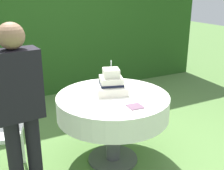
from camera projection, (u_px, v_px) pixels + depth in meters
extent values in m
plane|color=#547A3D|center=(113.00, 159.00, 3.19)|extent=(20.00, 20.00, 0.00)
cube|color=#234C19|center=(44.00, 9.00, 4.84)|extent=(6.12, 0.54, 2.95)
cylinder|color=#4C4C51|center=(113.00, 158.00, 3.19)|extent=(0.55, 0.55, 0.02)
cylinder|color=#4C4C51|center=(113.00, 130.00, 3.07)|extent=(0.16, 0.16, 0.74)
cylinder|color=olive|center=(113.00, 97.00, 2.94)|extent=(1.14, 1.14, 0.03)
cylinder|color=white|center=(113.00, 106.00, 2.98)|extent=(1.17, 1.17, 0.23)
cube|color=silver|center=(111.00, 89.00, 3.00)|extent=(0.40, 0.40, 0.09)
cube|color=silver|center=(111.00, 81.00, 2.97)|extent=(0.29, 0.29, 0.09)
cube|color=black|center=(111.00, 83.00, 2.98)|extent=(0.30, 0.30, 0.02)
cube|color=silver|center=(111.00, 73.00, 2.94)|extent=(0.20, 0.20, 0.09)
sphere|color=#C6599E|center=(120.00, 79.00, 3.10)|extent=(0.07, 0.07, 0.07)
cylinder|color=silver|center=(111.00, 65.00, 2.91)|extent=(0.01, 0.01, 0.09)
cylinder|color=white|center=(146.00, 88.00, 3.15)|extent=(0.11, 0.11, 0.01)
cylinder|color=white|center=(153.00, 102.00, 2.75)|extent=(0.11, 0.11, 0.01)
cylinder|color=white|center=(111.00, 112.00, 2.54)|extent=(0.12, 0.12, 0.01)
cylinder|color=white|center=(75.00, 98.00, 2.85)|extent=(0.14, 0.14, 0.01)
cube|color=#6B4C60|center=(135.00, 106.00, 2.66)|extent=(0.15, 0.15, 0.01)
cylinder|color=white|center=(18.00, 162.00, 2.76)|extent=(0.03, 0.03, 0.45)
cylinder|color=white|center=(23.00, 145.00, 3.06)|extent=(0.03, 0.03, 0.45)
cube|color=white|center=(1.00, 133.00, 2.80)|extent=(0.51, 0.51, 0.04)
cube|color=white|center=(2.00, 105.00, 2.90)|extent=(0.39, 0.17, 0.40)
cylinder|color=black|center=(16.00, 166.00, 2.36)|extent=(0.12, 0.12, 0.85)
cylinder|color=black|center=(35.00, 160.00, 2.44)|extent=(0.12, 0.12, 0.85)
cube|color=black|center=(17.00, 85.00, 2.16)|extent=(0.38, 0.23, 0.55)
sphere|color=#8C664C|center=(11.00, 36.00, 2.04)|extent=(0.20, 0.20, 0.20)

